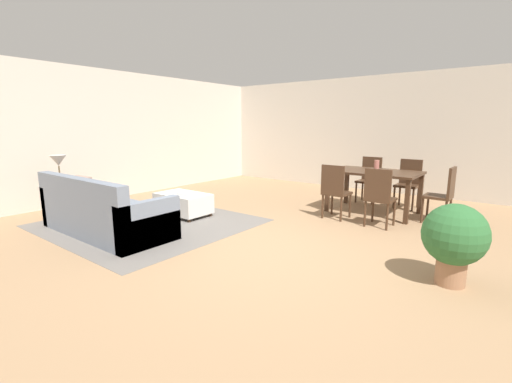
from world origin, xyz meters
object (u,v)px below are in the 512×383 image
couch (103,214)px  dining_chair_far_left (370,177)px  dining_chair_near_left (335,189)px  dining_chair_near_right (379,194)px  side_table (62,193)px  dining_chair_far_right (409,181)px  dining_chair_head_east (444,192)px  table_lamp (58,162)px  vase_centerpiece (377,166)px  book_on_ottoman (186,194)px  potted_plant (454,238)px  ottoman_table (183,203)px  dining_table (374,176)px

couch → dining_chair_far_left: (2.28, 4.51, 0.23)m
dining_chair_near_left → dining_chair_near_right: 0.76m
side_table → dining_chair_far_right: (4.46, 4.43, 0.09)m
dining_chair_near_left → dining_chair_far_left: 1.70m
dining_chair_far_right → dining_chair_head_east: (0.76, -0.86, 0.00)m
table_lamp → vase_centerpiece: 5.46m
book_on_ottoman → dining_chair_head_east: bearing=32.7°
dining_chair_near_left → dining_chair_far_right: (0.74, 1.66, 0.00)m
dining_chair_far_right → potted_plant: dining_chair_far_right is taller
dining_chair_head_east → ottoman_table: bearing=-148.9°
potted_plant → dining_table: bearing=124.4°
dining_chair_near_left → dining_chair_far_right: size_ratio=1.00×
dining_chair_far_right → ottoman_table: bearing=-133.5°
side_table → dining_chair_near_left: size_ratio=0.59×
table_lamp → dining_chair_far_left: table_lamp is taller
table_lamp → dining_table: table_lamp is taller
couch → book_on_ottoman: bearing=78.7°
couch → ottoman_table: bearing=84.8°
dining_table → dining_chair_far_left: (-0.39, 0.86, -0.15)m
couch → dining_chair_near_left: dining_chair_near_left is taller
dining_chair_head_east → book_on_ottoman: 4.21m
dining_chair_near_right → dining_chair_far_right: bearing=90.6°
table_lamp → dining_chair_far_left: bearing=50.5°
ottoman_table → dining_chair_far_right: 4.25m
side_table → ottoman_table: bearing=41.4°
dining_chair_far_left → book_on_ottoman: (-2.01, -3.17, -0.11)m
table_lamp → dining_chair_far_right: 6.30m
dining_table → dining_chair_head_east: bearing=-2.0°
couch → dining_chair_far_right: size_ratio=2.41×
table_lamp → dining_table: 5.45m
side_table → dining_chair_near_left: (3.72, 2.77, 0.09)m
dining_table → dining_chair_far_right: (0.38, 0.82, -0.15)m
side_table → potted_plant: bearing=11.8°
ottoman_table → dining_chair_near_left: 2.62m
dining_chair_head_east → dining_chair_far_left: bearing=149.6°
table_lamp → dining_chair_far_left: size_ratio=0.57×
side_table → dining_chair_head_east: size_ratio=0.59×
table_lamp → dining_chair_head_east: table_lamp is taller
dining_chair_far_right → book_on_ottoman: (-2.78, -3.13, -0.11)m
couch → side_table: bearing=178.5°
dining_chair_near_left → book_on_ottoman: dining_chair_near_left is taller
ottoman_table → table_lamp: bearing=-138.6°
couch → dining_chair_head_east: dining_chair_head_east is taller
ottoman_table → dining_chair_far_left: 3.80m
table_lamp → dining_chair_far_left: (3.68, 4.47, -0.44)m
ottoman_table → dining_chair_far_right: (2.92, 3.08, 0.29)m
book_on_ottoman → dining_chair_near_right: bearing=26.9°
dining_table → dining_chair_head_east: (1.14, -0.04, -0.15)m
dining_chair_far_left → dining_chair_head_east: same height
dining_chair_far_right → dining_chair_head_east: 1.14m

